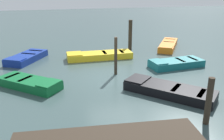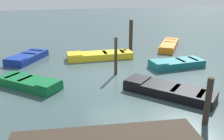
{
  "view_description": "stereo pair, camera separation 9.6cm",
  "coord_description": "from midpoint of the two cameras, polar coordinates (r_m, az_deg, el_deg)",
  "views": [
    {
      "loc": [
        3.16,
        11.48,
        4.46
      ],
      "look_at": [
        0.0,
        0.0,
        0.35
      ],
      "focal_mm": 39.19,
      "sensor_mm": 36.0,
      "label": 1
    },
    {
      "loc": [
        3.07,
        11.51,
        4.46
      ],
      "look_at": [
        0.0,
        0.0,
        0.35
      ],
      "focal_mm": 39.19,
      "sensor_mm": 36.0,
      "label": 2
    }
  ],
  "objects": [
    {
      "name": "rowboat_green",
      "position": [
        11.92,
        -18.88,
        -2.89
      ],
      "size": [
        3.03,
        2.91,
        0.46
      ],
      "rotation": [
        0.0,
        0.0,
        2.4
      ],
      "color": "#0F602D",
      "rests_on": "ground_plane"
    },
    {
      "name": "mooring_piling_mid_left",
      "position": [
        8.75,
        21.34,
        -6.82
      ],
      "size": [
        0.21,
        0.21,
        1.67
      ],
      "primitive_type": "cylinder",
      "color": "#33281E",
      "rests_on": "ground_plane"
    },
    {
      "name": "mooring_piling_mid_right",
      "position": [
        17.72,
        4.12,
        8.05
      ],
      "size": [
        0.27,
        0.27,
        2.2
      ],
      "primitive_type": "cylinder",
      "color": "#33281E",
      "rests_on": "ground_plane"
    },
    {
      "name": "rowboat_black",
      "position": [
        10.83,
        12.74,
        -4.53
      ],
      "size": [
        3.51,
        3.67,
        0.46
      ],
      "rotation": [
        0.0,
        0.0,
        5.45
      ],
      "color": "black",
      "rests_on": "ground_plane"
    },
    {
      "name": "rowboat_yellow",
      "position": [
        15.81,
        -3.21,
        3.44
      ],
      "size": [
        4.18,
        1.27,
        0.46
      ],
      "rotation": [
        0.0,
        0.0,
        6.26
      ],
      "color": "gold",
      "rests_on": "ground_plane"
    },
    {
      "name": "rowboat_blue",
      "position": [
        16.24,
        -19.48,
        2.78
      ],
      "size": [
        2.63,
        3.22,
        0.46
      ],
      "rotation": [
        0.0,
        0.0,
        1.03
      ],
      "color": "navy",
      "rests_on": "ground_plane"
    },
    {
      "name": "rowboat_teal",
      "position": [
        14.62,
        14.51,
        1.54
      ],
      "size": [
        3.2,
        1.42,
        0.46
      ],
      "rotation": [
        0.0,
        0.0,
        0.07
      ],
      "color": "#14666B",
      "rests_on": "ground_plane"
    },
    {
      "name": "rowboat_orange",
      "position": [
        19.09,
        12.84,
        5.71
      ],
      "size": [
        3.08,
        3.85,
        0.46
      ],
      "rotation": [
        0.0,
        0.0,
        0.97
      ],
      "color": "orange",
      "rests_on": "ground_plane"
    },
    {
      "name": "mooring_piling_center",
      "position": [
        12.72,
        0.66,
        3.25
      ],
      "size": [
        0.16,
        0.16,
        2.0
      ],
      "primitive_type": "cylinder",
      "color": "#33281E",
      "rests_on": "ground_plane"
    },
    {
      "name": "ground_plane",
      "position": [
        12.72,
        -0.22,
        -1.49
      ],
      "size": [
        80.0,
        80.0,
        0.0
      ],
      "primitive_type": "plane",
      "color": "#384C4C"
    }
  ]
}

